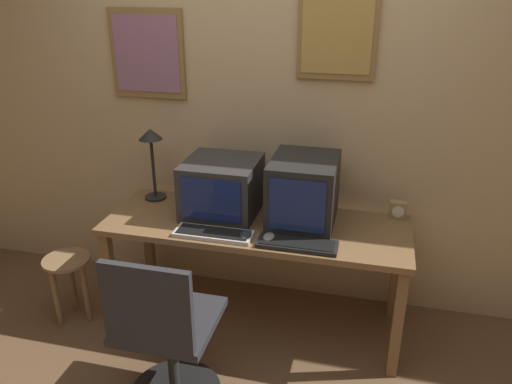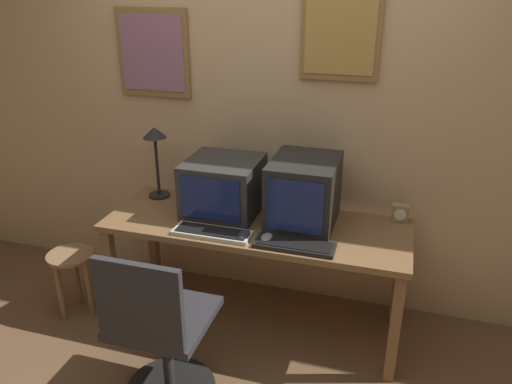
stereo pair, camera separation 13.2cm
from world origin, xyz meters
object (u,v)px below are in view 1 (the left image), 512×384
object	(u,v)px
monitor_right	(303,191)
desk_lamp	(151,147)
keyboard_side	(297,244)
keyboard_main	(213,234)
side_stool	(69,275)
monitor_left	(222,187)
mouse_near_keyboard	(269,238)
desk_clock	(398,210)
office_chair	(166,341)
mouse_far_corner	(246,235)

from	to	relation	value
monitor_right	desk_lamp	world-z (taller)	desk_lamp
keyboard_side	monitor_right	bearing A→B (deg)	93.64
keyboard_main	side_stool	size ratio (longest dim) A/B	1.01
monitor_left	side_stool	bearing A→B (deg)	-160.37
monitor_left	keyboard_side	xyz separation A→B (m)	(0.51, -0.31, -0.15)
mouse_near_keyboard	keyboard_main	bearing A→B (deg)	-176.71
monitor_left	keyboard_main	xyz separation A→B (m)	(0.04, -0.30, -0.15)
keyboard_side	desk_clock	world-z (taller)	desk_clock
keyboard_main	desk_clock	bearing A→B (deg)	25.60
monitor_left	side_stool	distance (m)	1.11
monitor_left	keyboard_main	distance (m)	0.34
desk_clock	desk_lamp	world-z (taller)	desk_lamp
monitor_right	mouse_near_keyboard	size ratio (longest dim) A/B	4.13
office_chair	side_stool	xyz separation A→B (m)	(-0.88, 0.52, -0.08)
mouse_far_corner	side_stool	bearing A→B (deg)	-178.22
mouse_far_corner	keyboard_side	bearing A→B (deg)	-3.23
mouse_far_corner	desk_clock	xyz separation A→B (m)	(0.81, 0.46, 0.03)
monitor_right	keyboard_main	xyz separation A→B (m)	(-0.45, -0.29, -0.18)
monitor_right	keyboard_side	distance (m)	0.35
mouse_near_keyboard	desk_clock	distance (m)	0.82
desk_clock	desk_lamp	size ratio (longest dim) A/B	0.22
mouse_far_corner	desk_clock	size ratio (longest dim) A/B	1.05
monitor_right	keyboard_main	world-z (taller)	monitor_right
monitor_left	desk_clock	xyz separation A→B (m)	(1.03, 0.17, -0.11)
keyboard_side	side_stool	size ratio (longest dim) A/B	0.99
monitor_left	monitor_right	bearing A→B (deg)	-1.43
monitor_right	keyboard_side	bearing A→B (deg)	-86.36
side_stool	desk_clock	bearing A→B (deg)	14.39
desk_clock	side_stool	world-z (taller)	desk_clock
keyboard_main	mouse_near_keyboard	distance (m)	0.31
monitor_right	mouse_near_keyboard	world-z (taller)	monitor_right
mouse_near_keyboard	side_stool	bearing A→B (deg)	-178.12
keyboard_main	keyboard_side	bearing A→B (deg)	-0.56
desk_clock	office_chair	xyz separation A→B (m)	(-1.06, -1.02, -0.35)
desk_clock	desk_lamp	bearing A→B (deg)	-177.17
mouse_near_keyboard	monitor_right	bearing A→B (deg)	62.52
mouse_far_corner	office_chair	size ratio (longest dim) A/B	0.12
monitor_left	desk_clock	size ratio (longest dim) A/B	4.15
keyboard_main	desk_lamp	bearing A→B (deg)	142.73
desk_lamp	keyboard_main	bearing A→B (deg)	-37.27
mouse_near_keyboard	desk_clock	size ratio (longest dim) A/B	1.07
monitor_right	keyboard_main	distance (m)	0.57
keyboard_side	office_chair	world-z (taller)	office_chair
keyboard_main	mouse_far_corner	size ratio (longest dim) A/B	4.03
monitor_right	office_chair	xyz separation A→B (m)	(-0.52, -0.83, -0.50)
desk_clock	mouse_far_corner	bearing A→B (deg)	-150.22
monitor_left	desk_lamp	distance (m)	0.53
keyboard_main	mouse_near_keyboard	xyz separation A→B (m)	(0.31, 0.02, 0.00)
monitor_right	desk_lamp	distance (m)	0.99
monitor_left	keyboard_side	world-z (taller)	monitor_left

